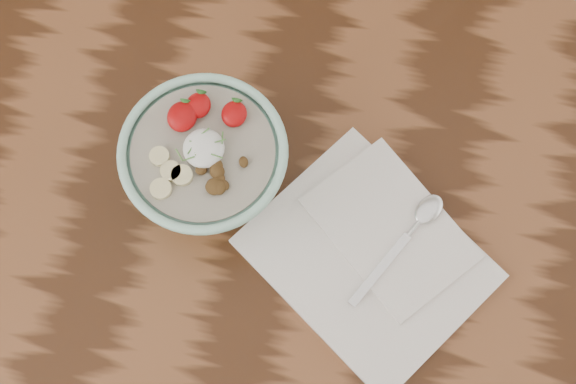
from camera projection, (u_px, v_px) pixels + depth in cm
name	position (u px, v px, depth cm)	size (l,w,h in cm)	color
table	(260.00, 272.00, 111.15)	(160.00, 90.00, 75.00)	#381D0E
breakfast_bowl	(206.00, 163.00, 98.80)	(20.38, 20.38, 13.30)	#A2DAC4
napkin	(372.00, 252.00, 101.73)	(35.60, 34.33, 1.71)	white
spoon	(417.00, 224.00, 101.39)	(10.57, 16.85, 0.95)	silver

